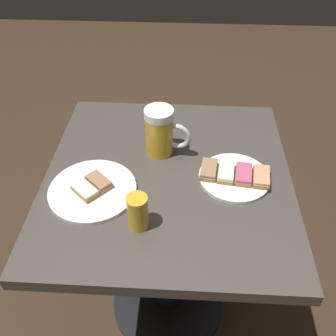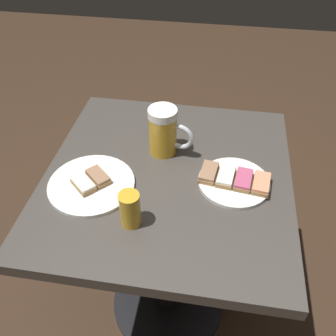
% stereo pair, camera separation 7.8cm
% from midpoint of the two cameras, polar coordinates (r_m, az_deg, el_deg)
% --- Properties ---
extents(ground_plane, '(6.00, 6.00, 0.00)m').
position_cam_midpoint_polar(ground_plane, '(1.60, 1.49, -20.05)').
color(ground_plane, '#382619').
extents(cafe_table, '(0.70, 0.68, 0.72)m').
position_cam_midpoint_polar(cafe_table, '(1.14, 1.97, -7.19)').
color(cafe_table, black).
rests_on(cafe_table, ground_plane).
extents(plate_near, '(0.19, 0.19, 0.03)m').
position_cam_midpoint_polar(plate_near, '(1.00, 12.42, -1.98)').
color(plate_near, white).
rests_on(plate_near, cafe_table).
extents(plate_far, '(0.23, 0.23, 0.03)m').
position_cam_midpoint_polar(plate_far, '(0.99, -9.61, -2.48)').
color(plate_far, white).
rests_on(plate_far, cafe_table).
extents(beer_mug, '(0.08, 0.13, 0.14)m').
position_cam_midpoint_polar(beer_mug, '(1.05, 1.57, 5.61)').
color(beer_mug, gold).
rests_on(beer_mug, cafe_table).
extents(beer_glass_small, '(0.05, 0.05, 0.09)m').
position_cam_midpoint_polar(beer_glass_small, '(0.86, -3.33, -6.52)').
color(beer_glass_small, gold).
rests_on(beer_glass_small, cafe_table).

